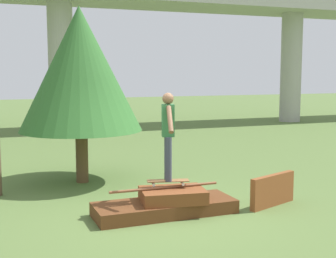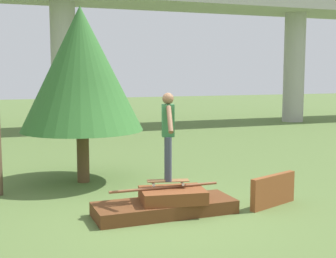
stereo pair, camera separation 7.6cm
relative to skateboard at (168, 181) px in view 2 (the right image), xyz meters
The scene contains 7 objects.
ground_plane 0.62m from the skateboard, 141.66° to the right, with size 80.00×80.00×0.00m, color #567038.
scrap_pile 0.43m from the skateboard, 121.82° to the right, with size 2.66×1.02×0.54m.
scrap_plank_loose 2.15m from the skateboard, ahead, with size 1.23×0.57×0.63m.
skateboard is the anchor object (origin of this frame).
skater 0.96m from the skateboard, behind, with size 0.35×1.08×1.64m.
highway_overpass 14.05m from the skateboard, 90.39° to the left, with size 44.00×3.47×6.33m.
tree_behind_left 3.86m from the skateboard, 109.00° to the left, with size 2.90×2.90×4.17m.
Camera 2 is at (-2.86, -7.97, 2.63)m, focal length 50.00 mm.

